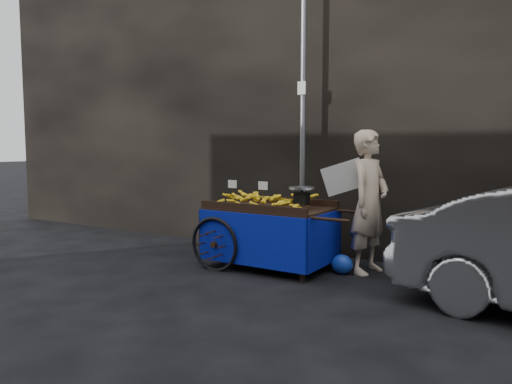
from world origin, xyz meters
The scene contains 6 objects.
ground centered at (0.00, 0.00, 0.00)m, with size 80.00×80.00×0.00m, color black.
building_wall centered at (0.39, 2.60, 2.50)m, with size 13.50×2.00×5.00m.
street_pole centered at (0.30, 1.30, 2.01)m, with size 0.12×0.10×4.00m.
banana_cart centered at (0.15, 0.55, 0.72)m, with size 2.16×1.10×1.17m.
vendor centered at (1.40, 0.94, 0.90)m, with size 0.83×0.73×1.80m.
plastic_bag centered at (1.14, 0.71, 0.12)m, with size 0.27×0.22×0.25m, color blue.
Camera 1 is at (3.39, -5.09, 1.63)m, focal length 35.00 mm.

